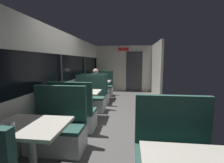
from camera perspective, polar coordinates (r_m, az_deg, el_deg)
ground_plane at (r=4.15m, az=1.44°, el=-14.35°), size 3.30×9.20×0.02m
carriage_window_panel_left at (r=4.26m, az=-18.37°, el=1.38°), size 0.09×8.48×2.30m
carriage_end_bulkhead at (r=8.05m, az=4.59°, el=4.63°), size 2.90×0.11×2.30m
carriage_aisle_panel_right at (r=6.94m, az=15.82°, el=4.03°), size 0.08×2.40×2.30m
dining_table_near_window at (r=2.32m, az=-27.49°, el=-16.03°), size 0.90×0.70×0.74m
bench_near_window_facing_entry at (r=2.99m, az=-19.31°, el=-16.67°), size 0.95×0.50×1.10m
dining_table_mid_window at (r=4.22m, az=-10.63°, el=-4.86°), size 0.90×0.70×0.74m
bench_mid_window_facing_end at (r=3.67m, az=-13.80°, el=-11.89°), size 0.95×0.50×1.10m
bench_mid_window_facing_entry at (r=4.95m, az=-8.14°, el=-6.69°), size 0.95×0.50×1.10m
dining_table_far_window at (r=6.32m, az=-4.76°, el=-0.68°), size 0.90×0.70×0.74m
bench_far_window_facing_end at (r=5.70m, az=-6.11°, el=-4.77°), size 0.95×0.50×1.10m
bench_far_window_facing_entry at (r=7.05m, az=-3.61°, el=-2.39°), size 0.95×0.50×1.10m
bench_front_aisle_facing_entry at (r=2.27m, az=21.71°, el=-25.08°), size 0.95×0.50×1.10m
seated_passenger at (r=5.73m, az=-5.98°, el=-2.57°), size 0.47×0.55×1.26m
coffee_cup_primary at (r=2.23m, az=-32.72°, el=-13.30°), size 0.07×0.07×0.09m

